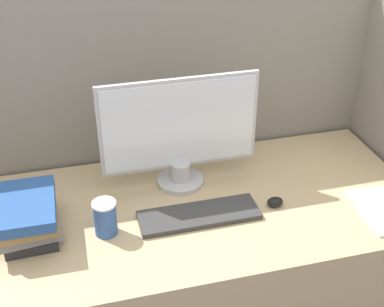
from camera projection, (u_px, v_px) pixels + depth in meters
The scene contains 7 objects.
cubicle_panel_rear at pixel (173, 151), 2.38m from camera, with size 2.09×0.04×1.50m.
desk at pixel (198, 280), 2.22m from camera, with size 1.69×0.80×0.77m.
monitor at pixel (180, 134), 2.03m from camera, with size 0.61×0.18×0.45m.
keyboard at pixel (199, 215), 1.95m from camera, with size 0.44×0.14×0.02m.
mouse at pixel (275, 202), 2.01m from camera, with size 0.06×0.05×0.03m.
coffee_cup at pixel (105, 218), 1.85m from camera, with size 0.08×0.08×0.13m.
book_stack at pixel (27, 216), 1.84m from camera, with size 0.24×0.30×0.14m.
Camera 1 is at (-0.44, -1.16, 1.99)m, focal length 50.00 mm.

